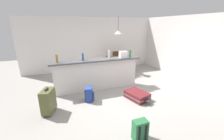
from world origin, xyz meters
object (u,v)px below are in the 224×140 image
object	(u,v)px
backpack_blue	(89,94)
backpack_green	(140,130)
dining_chair_far_side	(116,59)
suitcase_flat_maroon	(137,95)
bottle_green	(130,53)
pendant_lamp	(118,32)
bottle_amber	(57,59)
grocery_bag	(123,55)
dining_chair_near_partition	(123,64)
bottle_white	(109,55)
suitcase_upright_olive	(48,101)
dining_table	(119,59)
bottle_blue	(83,57)

from	to	relation	value
backpack_blue	backpack_green	bearing A→B (deg)	-71.61
dining_chair_far_side	suitcase_flat_maroon	world-z (taller)	dining_chair_far_side
bottle_green	pendant_lamp	bearing A→B (deg)	83.79
bottle_green	bottle_amber	bearing A→B (deg)	179.38
grocery_bag	bottle_green	bearing A→B (deg)	7.55
bottle_amber	dining_chair_near_partition	xyz separation A→B (m)	(2.62, 0.93, -0.66)
bottle_white	dining_chair_near_partition	xyz separation A→B (m)	(1.00, 1.01, -0.68)
dining_chair_far_side	backpack_green	xyz separation A→B (m)	(-1.30, -4.51, -0.31)
bottle_green	backpack_blue	distance (m)	2.04
bottle_white	backpack_green	bearing A→B (deg)	-95.24
suitcase_upright_olive	backpack_green	bearing A→B (deg)	-42.97
dining_chair_near_partition	dining_chair_far_side	world-z (taller)	same
bottle_white	suitcase_upright_olive	world-z (taller)	bottle_white
bottle_white	dining_chair_far_side	xyz separation A→B (m)	(1.07, 2.04, -0.68)
bottle_amber	dining_chair_far_side	distance (m)	3.39
dining_chair_far_side	backpack_blue	distance (m)	3.30
bottle_amber	pendant_lamp	bearing A→B (deg)	30.08
bottle_white	grocery_bag	xyz separation A→B (m)	(0.52, 0.02, -0.03)
suitcase_flat_maroon	dining_table	bearing A→B (deg)	79.03
pendant_lamp	suitcase_upright_olive	bearing A→B (deg)	-139.47
dining_table	dining_chair_far_side	xyz separation A→B (m)	(0.03, 0.51, -0.13)
grocery_bag	backpack_blue	distance (m)	1.79
backpack_blue	bottle_white	bearing A→B (deg)	37.40
backpack_blue	grocery_bag	bearing A→B (deg)	25.80
bottle_white	grocery_bag	bearing A→B (deg)	2.00
pendant_lamp	backpack_blue	distance (m)	3.30
suitcase_flat_maroon	backpack_blue	distance (m)	1.43
bottle_amber	backpack_blue	distance (m)	1.44
bottle_green	backpack_blue	bearing A→B (deg)	-157.13
bottle_green	backpack_green	xyz separation A→B (m)	(-1.04, -2.52, -0.98)
grocery_bag	backpack_blue	size ratio (longest dim) A/B	0.62
bottle_blue	suitcase_flat_maroon	bearing A→B (deg)	-37.66
bottle_amber	bottle_green	world-z (taller)	bottle_green
bottle_white	backpack_green	size ratio (longest dim) A/B	0.67
dining_chair_near_partition	pendant_lamp	bearing A→B (deg)	92.26
bottle_green	dining_chair_far_side	world-z (taller)	bottle_green
bottle_amber	bottle_white	bearing A→B (deg)	-2.93
suitcase_upright_olive	pendant_lamp	bearing A→B (deg)	40.53
dining_chair_far_side	suitcase_flat_maroon	xyz separation A→B (m)	(-0.53, -3.06, -0.41)
bottle_white	backpack_blue	xyz separation A→B (m)	(-0.83, -0.64, -1.00)
dining_table	suitcase_flat_maroon	bearing A→B (deg)	-100.97
bottle_amber	backpack_green	size ratio (longest dim) A/B	0.57
grocery_bag	dining_chair_far_side	size ratio (longest dim) A/B	0.28
bottle_amber	dining_chair_near_partition	size ratio (longest dim) A/B	0.26
grocery_bag	backpack_blue	xyz separation A→B (m)	(-1.36, -0.66, -0.97)
dining_chair_near_partition	suitcase_upright_olive	distance (m)	3.49
bottle_blue	backpack_green	world-z (taller)	bottle_blue
bottle_amber	suitcase_upright_olive	xyz separation A→B (m)	(-0.30, -0.97, -0.85)
dining_chair_near_partition	dining_chair_far_side	distance (m)	1.03
pendant_lamp	backpack_green	xyz separation A→B (m)	(-1.21, -4.06, -1.63)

